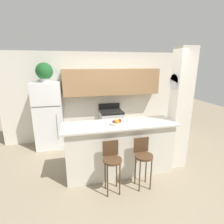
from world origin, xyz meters
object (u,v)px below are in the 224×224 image
(refrigerator, at_px, (49,116))
(fruit_bowl, at_px, (117,123))
(potted_plant_on_fridge, at_px, (44,72))
(bar_stool_right, at_px, (143,156))
(stove_range, at_px, (111,125))
(trash_bin, at_px, (72,141))
(bar_stool_left, at_px, (112,160))

(refrigerator, relative_size, fruit_bowl, 7.05)
(potted_plant_on_fridge, bearing_deg, bar_stool_right, -49.57)
(potted_plant_on_fridge, bearing_deg, fruit_bowl, -48.95)
(stove_range, height_order, trash_bin, stove_range)
(stove_range, xyz_separation_m, bar_stool_left, (-0.49, -2.15, 0.15))
(stove_range, xyz_separation_m, bar_stool_right, (0.09, -2.15, 0.15))
(stove_range, bearing_deg, bar_stool_right, -87.62)
(bar_stool_left, height_order, potted_plant_on_fridge, potted_plant_on_fridge)
(refrigerator, relative_size, bar_stool_left, 1.90)
(refrigerator, height_order, fruit_bowl, refrigerator)
(refrigerator, xyz_separation_m, stove_range, (1.72, 0.02, -0.42))
(potted_plant_on_fridge, distance_m, trash_bin, 1.94)
(refrigerator, height_order, bar_stool_right, refrigerator)
(stove_range, height_order, bar_stool_right, stove_range)
(bar_stool_right, bearing_deg, bar_stool_left, 180.00)
(refrigerator, bearing_deg, trash_bin, -19.31)
(refrigerator, distance_m, stove_range, 1.77)
(refrigerator, bearing_deg, fruit_bowl, -48.95)
(bar_stool_right, bearing_deg, refrigerator, 130.43)
(bar_stool_right, distance_m, fruit_bowl, 0.79)
(stove_range, relative_size, bar_stool_right, 1.15)
(refrigerator, height_order, trash_bin, refrigerator)
(fruit_bowl, bearing_deg, bar_stool_left, -114.12)
(bar_stool_right, height_order, potted_plant_on_fridge, potted_plant_on_fridge)
(bar_stool_left, relative_size, fruit_bowl, 3.71)
(fruit_bowl, bearing_deg, potted_plant_on_fridge, 131.05)
(refrigerator, distance_m, fruit_bowl, 2.21)
(bar_stool_left, relative_size, bar_stool_right, 1.00)
(stove_range, distance_m, bar_stool_left, 2.21)
(stove_range, distance_m, potted_plant_on_fridge, 2.33)
(refrigerator, height_order, potted_plant_on_fridge, potted_plant_on_fridge)
(stove_range, bearing_deg, potted_plant_on_fridge, -179.25)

